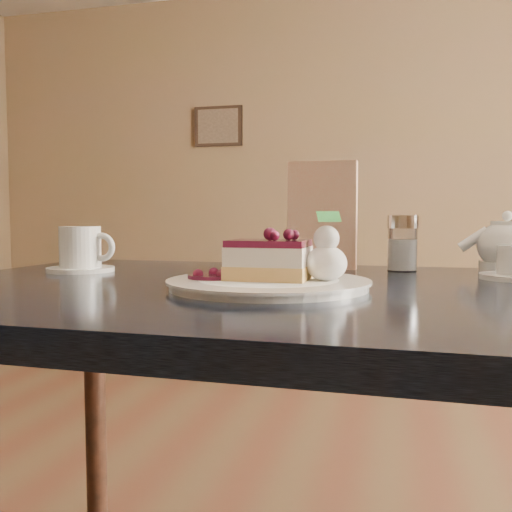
% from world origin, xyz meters
% --- Properties ---
extents(main_table, '(1.13, 0.77, 0.69)m').
position_xyz_m(main_table, '(0.13, 0.21, 0.62)').
color(main_table, black).
rests_on(main_table, ground).
extents(dessert_plate, '(0.27, 0.27, 0.01)m').
position_xyz_m(dessert_plate, '(0.13, 0.16, 0.70)').
color(dessert_plate, white).
rests_on(dessert_plate, main_table).
extents(cheesecake_slice, '(0.11, 0.08, 0.06)m').
position_xyz_m(cheesecake_slice, '(0.13, 0.16, 0.73)').
color(cheesecake_slice, '#EBC66C').
rests_on(cheesecake_slice, dessert_plate).
extents(whipped_cream, '(0.06, 0.06, 0.05)m').
position_xyz_m(whipped_cream, '(0.21, 0.17, 0.73)').
color(whipped_cream, white).
rests_on(whipped_cream, dessert_plate).
extents(berry_sauce, '(0.07, 0.07, 0.01)m').
position_xyz_m(berry_sauce, '(0.05, 0.16, 0.71)').
color(berry_sauce, '#4A0A2B').
rests_on(berry_sauce, dessert_plate).
extents(coffee_set, '(0.13, 0.12, 0.08)m').
position_xyz_m(coffee_set, '(-0.25, 0.32, 0.73)').
color(coffee_set, white).
rests_on(coffee_set, main_table).
extents(tea_set, '(0.15, 0.23, 0.10)m').
position_xyz_m(tea_set, '(0.49, 0.47, 0.73)').
color(tea_set, white).
rests_on(tea_set, main_table).
extents(menu_card, '(0.13, 0.03, 0.20)m').
position_xyz_m(menu_card, '(0.16, 0.48, 0.79)').
color(menu_card, '#F7EAC4').
rests_on(menu_card, main_table).
extents(sugar_shaker, '(0.06, 0.06, 0.10)m').
position_xyz_m(sugar_shaker, '(0.31, 0.46, 0.74)').
color(sugar_shaker, white).
rests_on(sugar_shaker, main_table).
extents(napkin_stack, '(0.11, 0.11, 0.05)m').
position_xyz_m(napkin_stack, '(0.06, 0.49, 0.71)').
color(napkin_stack, white).
rests_on(napkin_stack, main_table).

